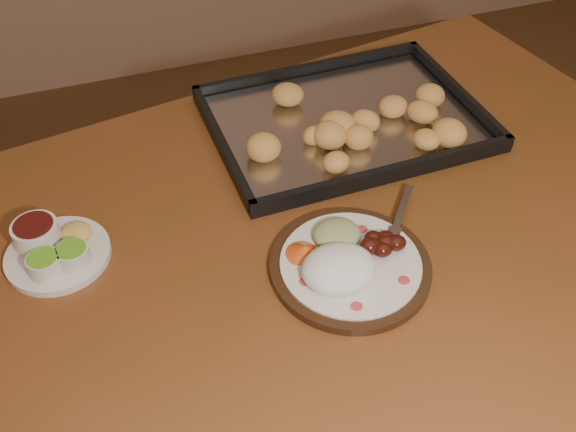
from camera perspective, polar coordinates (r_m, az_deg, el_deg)
name	(u,v)px	position (r m, az deg, el deg)	size (l,w,h in m)	color
dining_table	(283,287)	(1.06, -0.44, -6.30)	(1.63, 1.14, 0.75)	brown
dinner_plate	(347,262)	(0.94, 5.26, -4.10)	(0.28, 0.24, 0.05)	black
condiment_saucer	(53,248)	(1.02, -20.16, -2.73)	(0.16, 0.16, 0.05)	beige
baking_tray	(344,118)	(1.21, 5.02, 8.71)	(0.50, 0.38, 0.05)	black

